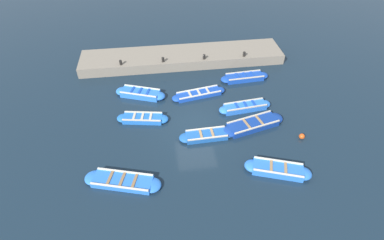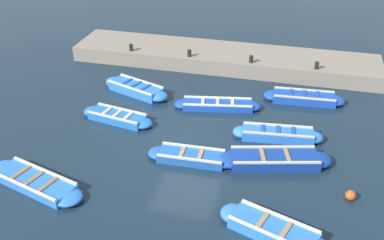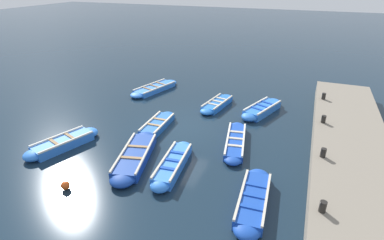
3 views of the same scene
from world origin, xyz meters
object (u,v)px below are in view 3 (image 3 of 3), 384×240
Objects in this scene: bollard_north at (324,96)px; boat_tucked at (173,164)px; boat_mid_row at (135,156)px; bollard_mid_south at (323,153)px; boat_broadside at (217,104)px; boat_outer_right at (235,141)px; bollard_south at (323,207)px; boat_drifting at (155,88)px; boat_outer_left at (157,125)px; bollard_mid_north at (324,119)px; boat_alongside at (63,143)px; boat_end_of_row at (262,109)px; buoy_orange_near at (65,185)px; boat_bow_out at (253,200)px.

boat_tucked is at bearing 56.17° from bollard_north.
boat_mid_row is 7.30m from bollard_mid_south.
boat_outer_right is at bearing 118.34° from boat_broadside.
bollard_north and bollard_south have the same top height.
bollard_south is (0.00, 3.09, 0.00)m from bollard_mid_south.
boat_drifting is 1.15× the size of boat_tucked.
boat_outer_left is 9.18× the size of bollard_mid_south.
boat_drifting is at bearing -12.58° from boat_broadside.
bollard_mid_north is at bearing -145.03° from boat_mid_row.
boat_drifting is 1.15× the size of boat_alongside.
boat_end_of_row is at bearing -140.21° from boat_outer_left.
boat_outer_left is at bearing -2.18° from boat_outer_right.
buoy_orange_near is (4.82, 5.28, 0.01)m from boat_outer_right.
boat_bow_out is at bearing 176.28° from boat_alongside.
bollard_north is (-7.03, -8.01, 0.74)m from boat_mid_row.
bollard_mid_north reaches higher than boat_end_of_row.
boat_bow_out is (-8.19, 8.42, 0.03)m from boat_drifting.
boat_end_of_row is 10.12× the size of bollard_south.
bollard_north is (-7.55, -5.10, 0.77)m from boat_outer_left.
boat_outer_left is 9.84× the size of buoy_orange_near.
boat_end_of_row reaches higher than boat_outer_left.
boat_alongside is at bearing 38.22° from bollard_north.
boat_end_of_row is 7.04m from boat_tucked.
bollard_mid_north reaches higher than boat_drifting.
boat_outer_right is 1.17× the size of boat_broadside.
boat_tucked is at bearing 127.41° from boat_outer_left.
boat_broadside is 0.91× the size of boat_bow_out.
buoy_orange_near is at bearing 40.44° from boat_tucked.
boat_outer_right is 10.89× the size of bollard_mid_south.
boat_tucked is at bearing 18.57° from bollard_mid_south.
boat_outer_right is at bearing -48.70° from bollard_south.
bollard_mid_south is at bearing -126.91° from boat_bow_out.
boat_outer_right is (0.51, 3.92, -0.05)m from boat_end_of_row.
bollard_south is (-3.02, 7.94, 0.72)m from boat_end_of_row.
bollard_mid_north is at bearing 163.71° from boat_broadside.
bollard_south is (-7.55, 4.17, 0.77)m from boat_outer_left.
bollard_mid_north reaches higher than boat_bow_out.
boat_end_of_row is at bearing -120.06° from buoy_orange_near.
boat_mid_row reaches higher than boat_broadside.
boat_tucked reaches higher than boat_outer_right.
bollard_north is (-5.57, -1.46, 0.76)m from boat_broadside.
boat_broadside is at bearing 14.69° from bollard_north.
boat_drifting is at bearing -79.63° from buoy_orange_near.
boat_bow_out is 6.56m from buoy_orange_near.
bollard_mid_south reaches higher than boat_mid_row.
boat_outer_left is 5.37m from boat_drifting.
boat_broadside is at bearing -64.23° from boat_bow_out.
boat_outer_left is 0.84× the size of boat_outer_right.
buoy_orange_near is at bearing 47.61° from boat_outer_right.
boat_alongside is at bearing 46.90° from boat_outer_left.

